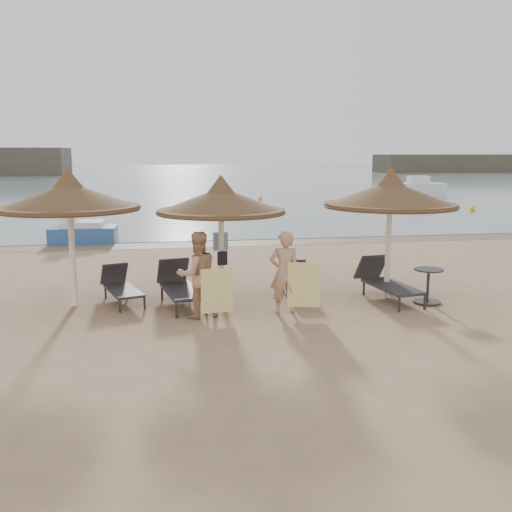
{
  "coord_description": "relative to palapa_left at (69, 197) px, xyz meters",
  "views": [
    {
      "loc": [
        -1.61,
        -11.27,
        3.3
      ],
      "look_at": [
        0.5,
        1.2,
        1.0
      ],
      "focal_mm": 40.0,
      "sensor_mm": 36.0,
      "label": 1
    }
  ],
  "objects": [
    {
      "name": "side_table",
      "position": [
        7.7,
        -1.08,
        -2.01
      ],
      "size": [
        0.64,
        0.64,
        0.77
      ],
      "rotation": [
        0.0,
        0.0,
        -0.1
      ],
      "color": "#2D2D2E",
      "rests_on": "ground"
    },
    {
      "name": "palapa_left",
      "position": [
        0.0,
        0.0,
        0.0
      ],
      "size": [
        3.01,
        3.01,
        2.98
      ],
      "rotation": [
        0.0,
        0.0,
        0.13
      ],
      "color": "white",
      "rests_on": "ground"
    },
    {
      "name": "lounger_far_right",
      "position": [
        6.93,
        -0.53,
        -1.96
      ],
      "size": [
        0.96,
        2.14,
        0.92
      ],
      "rotation": [
        0.0,
        0.0,
        0.14
      ],
      "color": "#2D2D2E",
      "rests_on": "ground"
    },
    {
      "name": "person_right",
      "position": [
        4.38,
        -1.34,
        -1.37
      ],
      "size": [
        0.93,
        0.62,
        2.01
      ],
      "primitive_type": "imported",
      "rotation": [
        0.0,
        0.0,
        3.16
      ],
      "color": "tan",
      "rests_on": "ground"
    },
    {
      "name": "lounger_near_right",
      "position": [
        5.0,
        0.07,
        -2.03
      ],
      "size": [
        0.67,
        1.76,
        0.77
      ],
      "rotation": [
        0.0,
        0.0,
        -0.06
      ],
      "color": "#2D2D2E",
      "rests_on": "ground"
    },
    {
      "name": "buoy_left",
      "position": [
        -2.75,
        23.99,
        -2.17
      ],
      "size": [
        0.41,
        0.41,
        0.41
      ],
      "primitive_type": "sphere",
      "color": "yellow",
      "rests_on": "ground"
    },
    {
      "name": "lounger_far_left",
      "position": [
        0.97,
        0.24,
        -2.02
      ],
      "size": [
        1.08,
        1.85,
        0.79
      ],
      "rotation": [
        0.0,
        0.0,
        0.31
      ],
      "color": "#2D2D2E",
      "rests_on": "ground"
    },
    {
      "name": "palapa_center",
      "position": [
        3.21,
        -0.18,
        -0.12
      ],
      "size": [
        2.86,
        2.86,
        2.83
      ],
      "rotation": [
        0.0,
        0.0,
        0.02
      ],
      "color": "white",
      "rests_on": "ground"
    },
    {
      "name": "wet_sand_strip",
      "position": [
        3.49,
        8.11,
        -2.37
      ],
      "size": [
        200.0,
        1.6,
        0.01
      ],
      "primitive_type": "cube",
      "color": "brown",
      "rests_on": "ground"
    },
    {
      "name": "ground",
      "position": [
        3.49,
        -1.29,
        -2.38
      ],
      "size": [
        160.0,
        160.0,
        0.0
      ],
      "primitive_type": "plane",
      "color": "#A47E5C",
      "rests_on": "ground"
    },
    {
      "name": "buoy_extra",
      "position": [
        19.48,
        17.33,
        -2.2
      ],
      "size": [
        0.35,
        0.35,
        0.35
      ],
      "primitive_type": "sphere",
      "color": "yellow",
      "rests_on": "ground"
    },
    {
      "name": "sea",
      "position": [
        3.49,
        78.71,
        -2.36
      ],
      "size": [
        200.0,
        140.0,
        0.03
      ],
      "primitive_type": "cube",
      "color": "slate",
      "rests_on": "ground"
    },
    {
      "name": "buoy_right",
      "position": [
        16.63,
        20.34,
        -2.18
      ],
      "size": [
        0.39,
        0.39,
        0.39
      ],
      "primitive_type": "sphere",
      "color": "yellow",
      "rests_on": "ground"
    },
    {
      "name": "towel_right",
      "position": [
        4.73,
        -1.59,
        -1.73
      ],
      "size": [
        0.65,
        0.18,
        0.94
      ],
      "rotation": [
        0.0,
        0.0,
        -0.25
      ],
      "color": "yellow",
      "rests_on": "ground"
    },
    {
      "name": "bag_patterned",
      "position": [
        3.21,
        0.0,
        -1.03
      ],
      "size": [
        0.33,
        0.13,
        0.41
      ],
      "rotation": [
        0.0,
        0.0,
        0.09
      ],
      "color": "silver",
      "rests_on": "ground"
    },
    {
      "name": "bag_dark",
      "position": [
        3.21,
        -0.34,
        -1.36
      ],
      "size": [
        0.22,
        0.12,
        0.3
      ],
      "rotation": [
        0.0,
        0.0,
        0.24
      ],
      "color": "black",
      "rests_on": "ground"
    },
    {
      "name": "palapa_right",
      "position": [
        6.99,
        -0.45,
        -0.01
      ],
      "size": [
        3.0,
        3.0,
        2.98
      ],
      "rotation": [
        0.0,
        0.0,
        0.31
      ],
      "color": "white",
      "rests_on": "ground"
    },
    {
      "name": "pedal_boat",
      "position": [
        -0.97,
        9.21,
        -1.96
      ],
      "size": [
        2.41,
        1.47,
        1.11
      ],
      "rotation": [
        0.0,
        0.0,
        -0.03
      ],
      "color": "#2D5899",
      "rests_on": "ground"
    },
    {
      "name": "person_left",
      "position": [
        2.6,
        -1.32,
        -1.36
      ],
      "size": [
        1.06,
        0.83,
        2.04
      ],
      "primitive_type": "imported",
      "rotation": [
        0.0,
        0.0,
        3.4
      ],
      "color": "tan",
      "rests_on": "ground"
    },
    {
      "name": "towel_left",
      "position": [
        2.95,
        -1.67,
        -1.76
      ],
      "size": [
        0.64,
        0.1,
        0.9
      ],
      "rotation": [
        0.0,
        0.0,
        0.13
      ],
      "color": "yellow",
      "rests_on": "ground"
    },
    {
      "name": "lounger_near_left",
      "position": [
        2.26,
        -0.19,
        -1.96
      ],
      "size": [
        1.04,
        2.15,
        0.92
      ],
      "rotation": [
        0.0,
        0.0,
        0.18
      ],
      "color": "#2D2D2E",
      "rests_on": "ground"
    },
    {
      "name": "buoy_mid",
      "position": [
        8.9,
        27.06,
        -2.21
      ],
      "size": [
        0.32,
        0.32,
        0.32
      ],
      "primitive_type": "sphere",
      "color": "yellow",
      "rests_on": "ground"
    }
  ]
}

